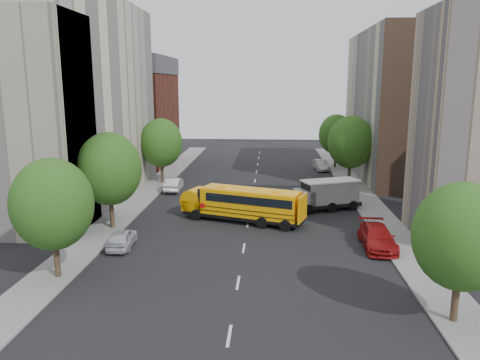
# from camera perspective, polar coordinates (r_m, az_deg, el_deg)

# --- Properties ---
(ground) EXTENTS (120.00, 120.00, 0.00)m
(ground) POSITION_cam_1_polar(r_m,az_deg,el_deg) (41.66, 1.09, -4.56)
(ground) COLOR black
(ground) RESTS_ON ground
(sidewalk_left) EXTENTS (3.00, 80.00, 0.12)m
(sidewalk_left) POSITION_cam_1_polar(r_m,az_deg,el_deg) (48.30, -12.40, -2.49)
(sidewalk_left) COLOR slate
(sidewalk_left) RESTS_ON ground
(sidewalk_right) EXTENTS (3.00, 80.00, 0.12)m
(sidewalk_right) POSITION_cam_1_polar(r_m,az_deg,el_deg) (47.43, 15.42, -2.90)
(sidewalk_right) COLOR slate
(sidewalk_right) RESTS_ON ground
(lane_markings) EXTENTS (0.15, 64.00, 0.01)m
(lane_markings) POSITION_cam_1_polar(r_m,az_deg,el_deg) (51.33, 1.61, -1.45)
(lane_markings) COLOR silver
(lane_markings) RESTS_ON ground
(building_left_cream) EXTENTS (10.00, 26.00, 20.00)m
(building_left_cream) POSITION_cam_1_polar(r_m,az_deg,el_deg) (50.08, -19.84, 9.10)
(building_left_cream) COLOR beige
(building_left_cream) RESTS_ON ground
(building_left_redbrick) EXTENTS (10.00, 15.00, 13.00)m
(building_left_redbrick) POSITION_cam_1_polar(r_m,az_deg,el_deg) (70.98, -12.59, 7.22)
(building_left_redbrick) COLOR maroon
(building_left_redbrick) RESTS_ON ground
(building_left_near) EXTENTS (10.00, 7.00, 17.00)m
(building_left_near) POSITION_cam_1_polar(r_m,az_deg,el_deg) (40.74, -25.54, 6.12)
(building_left_near) COLOR #C1B696
(building_left_near) RESTS_ON ground
(building_right_far) EXTENTS (10.00, 22.00, 18.00)m
(building_right_far) POSITION_cam_1_polar(r_m,az_deg,el_deg) (62.17, 19.04, 8.59)
(building_right_far) COLOR #C1B696
(building_right_far) RESTS_ON ground
(building_right_sidewall) EXTENTS (10.10, 0.30, 18.00)m
(building_right_sidewall) POSITION_cam_1_polar(r_m,az_deg,el_deg) (51.64, 22.21, 7.87)
(building_right_sidewall) COLOR brown
(building_right_sidewall) RESTS_ON ground
(street_tree_0) EXTENTS (4.80, 4.80, 7.41)m
(street_tree_0) POSITION_cam_1_polar(r_m,az_deg,el_deg) (29.78, -21.90, -2.77)
(street_tree_0) COLOR #38281C
(street_tree_0) RESTS_ON ground
(street_tree_1) EXTENTS (5.12, 5.12, 7.90)m
(street_tree_1) POSITION_cam_1_polar(r_m,az_deg,el_deg) (38.76, -15.64, 1.29)
(street_tree_1) COLOR #38281C
(street_tree_1) RESTS_ON ground
(street_tree_2) EXTENTS (4.99, 4.99, 7.71)m
(street_tree_2) POSITION_cam_1_polar(r_m,az_deg,el_deg) (55.88, -9.59, 4.49)
(street_tree_2) COLOR #38281C
(street_tree_2) RESTS_ON ground
(street_tree_3) EXTENTS (4.61, 4.61, 7.11)m
(street_tree_3) POSITION_cam_1_polar(r_m,az_deg,el_deg) (24.86, 25.39, -6.27)
(street_tree_3) COLOR #38281C
(street_tree_3) RESTS_ON ground
(street_tree_4) EXTENTS (5.25, 5.25, 8.10)m
(street_tree_4) POSITION_cam_1_polar(r_m,az_deg,el_deg) (55.13, 13.34, 4.50)
(street_tree_4) COLOR #38281C
(street_tree_4) RESTS_ON ground
(street_tree_5) EXTENTS (4.86, 4.86, 7.51)m
(street_tree_5) POSITION_cam_1_polar(r_m,az_deg,el_deg) (66.96, 11.65, 5.46)
(street_tree_5) COLOR #38281C
(street_tree_5) RESTS_ON ground
(school_bus) EXTENTS (10.68, 5.70, 2.96)m
(school_bus) POSITION_cam_1_polar(r_m,az_deg,el_deg) (40.02, 0.22, -2.78)
(school_bus) COLOR black
(school_bus) RESTS_ON ground
(safari_truck) EXTENTS (6.97, 4.55, 2.83)m
(safari_truck) POSITION_cam_1_polar(r_m,az_deg,el_deg) (44.48, 10.41, -1.72)
(safari_truck) COLOR black
(safari_truck) RESTS_ON ground
(parked_car_0) EXTENTS (1.89, 4.14, 1.38)m
(parked_car_0) POSITION_cam_1_polar(r_m,az_deg,el_deg) (35.07, -14.19, -6.89)
(parked_car_0) COLOR silver
(parked_car_0) RESTS_ON ground
(parked_car_1) EXTENTS (1.76, 4.55, 1.48)m
(parked_car_1) POSITION_cam_1_polar(r_m,az_deg,el_deg) (52.21, -8.08, -0.52)
(parked_car_1) COLOR silver
(parked_car_1) RESTS_ON ground
(parked_car_3) EXTENTS (2.28, 5.45, 1.57)m
(parked_car_3) POSITION_cam_1_polar(r_m,az_deg,el_deg) (35.31, 16.40, -6.72)
(parked_car_3) COLOR maroon
(parked_car_3) RESTS_ON ground
(parked_car_5) EXTENTS (1.94, 4.47, 1.43)m
(parked_car_5) POSITION_cam_1_polar(r_m,az_deg,el_deg) (65.04, 9.85, 1.81)
(parked_car_5) COLOR #9A9A95
(parked_car_5) RESTS_ON ground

